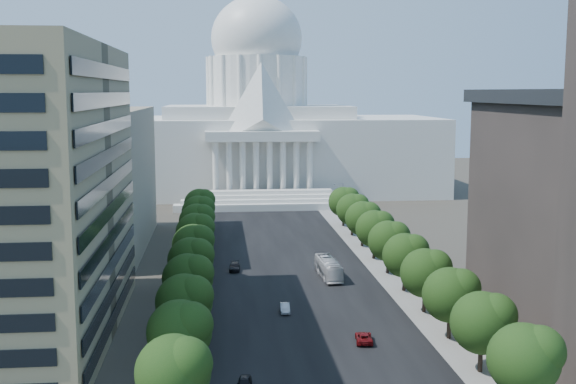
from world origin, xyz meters
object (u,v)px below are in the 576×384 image
object	(u,v)px
car_red	(364,338)
car_dark_a	(244,384)
car_dark_b	(235,267)
city_bus	(328,268)
car_silver	(285,308)

from	to	relation	value
car_red	car_dark_a	bearing A→B (deg)	46.99
car_dark_a	car_dark_b	world-z (taller)	car_dark_b
car_red	city_bus	bearing A→B (deg)	-83.71
car_silver	city_bus	size ratio (longest dim) A/B	0.33
car_dark_a	city_bus	world-z (taller)	city_bus
car_dark_b	city_bus	bearing A→B (deg)	-18.34
city_bus	car_silver	bearing A→B (deg)	-119.03
car_dark_b	city_bus	distance (m)	18.24
city_bus	car_dark_b	bearing A→B (deg)	155.69
car_silver	car_red	bearing A→B (deg)	-54.89
car_red	car_dark_b	bearing A→B (deg)	-61.12
car_silver	car_red	size ratio (longest dim) A/B	0.86
city_bus	car_red	bearing A→B (deg)	-93.68
car_dark_a	city_bus	size ratio (longest dim) A/B	0.32
car_silver	car_dark_b	world-z (taller)	car_dark_b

